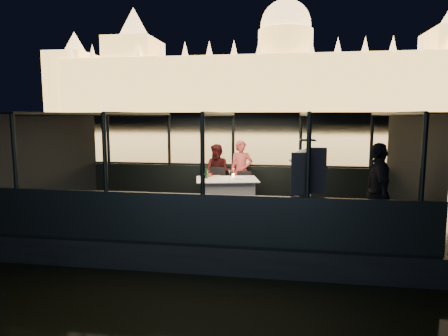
% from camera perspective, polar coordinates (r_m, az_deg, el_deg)
% --- Properties ---
extents(river_water, '(500.00, 500.00, 0.00)m').
position_cam_1_polar(river_water, '(88.79, 8.03, 5.64)').
color(river_water, black).
rests_on(river_water, ground).
extents(boat_hull, '(8.60, 4.40, 1.00)m').
position_cam_1_polar(boat_hull, '(9.27, -0.39, -9.86)').
color(boat_hull, black).
rests_on(boat_hull, river_water).
extents(boat_deck, '(8.00, 4.00, 0.04)m').
position_cam_1_polar(boat_deck, '(9.14, -0.39, -6.99)').
color(boat_deck, black).
rests_on(boat_deck, boat_hull).
extents(gunwale_port, '(8.00, 0.08, 0.90)m').
position_cam_1_polar(gunwale_port, '(10.98, 1.30, -2.03)').
color(gunwale_port, black).
rests_on(gunwale_port, boat_deck).
extents(gunwale_starboard, '(8.00, 0.08, 0.90)m').
position_cam_1_polar(gunwale_starboard, '(7.12, -3.02, -7.30)').
color(gunwale_starboard, black).
rests_on(gunwale_starboard, boat_deck).
extents(cabin_glass_port, '(8.00, 0.02, 1.40)m').
position_cam_1_polar(cabin_glass_port, '(10.85, 1.31, 3.97)').
color(cabin_glass_port, '#99B2B2').
rests_on(cabin_glass_port, gunwale_port).
extents(cabin_glass_starboard, '(8.00, 0.02, 1.40)m').
position_cam_1_polar(cabin_glass_starboard, '(6.92, -3.09, 1.95)').
color(cabin_glass_starboard, '#99B2B2').
rests_on(cabin_glass_starboard, gunwale_starboard).
extents(cabin_roof_glass, '(8.00, 4.00, 0.02)m').
position_cam_1_polar(cabin_roof_glass, '(8.85, -0.41, 7.71)').
color(cabin_roof_glass, '#99B2B2').
rests_on(cabin_roof_glass, boat_deck).
extents(end_wall_fore, '(0.02, 4.00, 2.30)m').
position_cam_1_polar(end_wall_fore, '(10.35, -22.82, 0.71)').
color(end_wall_fore, black).
rests_on(end_wall_fore, boat_deck).
extents(end_wall_aft, '(0.02, 4.00, 2.30)m').
position_cam_1_polar(end_wall_aft, '(9.17, 25.09, -0.21)').
color(end_wall_aft, black).
rests_on(end_wall_aft, boat_deck).
extents(canopy_ribs, '(8.00, 4.00, 2.30)m').
position_cam_1_polar(canopy_ribs, '(8.92, -0.40, 0.31)').
color(canopy_ribs, black).
rests_on(canopy_ribs, boat_deck).
extents(embankment, '(400.00, 140.00, 6.00)m').
position_cam_1_polar(embankment, '(218.75, 8.61, 6.95)').
color(embankment, '#423D33').
rests_on(embankment, ground).
extents(parliament_building, '(220.00, 32.00, 60.00)m').
position_cam_1_polar(parliament_building, '(185.60, 8.71, 15.54)').
color(parliament_building, '#F2D18C').
rests_on(parliament_building, embankment).
extents(dining_table_central, '(1.65, 1.34, 0.77)m').
position_cam_1_polar(dining_table_central, '(9.60, 0.42, -3.81)').
color(dining_table_central, silver).
rests_on(dining_table_central, boat_deck).
extents(chair_port_left, '(0.54, 0.54, 0.92)m').
position_cam_1_polar(chair_port_left, '(10.33, -1.05, -2.64)').
color(chair_port_left, black).
rests_on(chair_port_left, boat_deck).
extents(chair_port_right, '(0.45, 0.45, 0.83)m').
position_cam_1_polar(chair_port_right, '(10.25, 2.80, -2.72)').
color(chair_port_right, black).
rests_on(chair_port_right, boat_deck).
extents(coat_stand, '(0.64, 0.57, 1.90)m').
position_cam_1_polar(coat_stand, '(7.13, 11.68, -3.72)').
color(coat_stand, black).
rests_on(coat_stand, boat_deck).
extents(person_woman_coral, '(0.64, 0.48, 1.63)m').
position_cam_1_polar(person_woman_coral, '(10.52, 2.48, -0.80)').
color(person_woman_coral, '#D94E4E').
rests_on(person_woman_coral, boat_deck).
extents(person_man_maroon, '(0.83, 0.71, 1.51)m').
position_cam_1_polar(person_man_maroon, '(10.64, -0.88, -0.70)').
color(person_man_maroon, '#441314').
rests_on(person_man_maroon, boat_deck).
extents(passenger_stripe, '(0.79, 1.16, 1.65)m').
position_cam_1_polar(passenger_stripe, '(7.72, 11.38, -3.23)').
color(passenger_stripe, white).
rests_on(passenger_stripe, boat_deck).
extents(passenger_dark, '(0.46, 1.07, 1.80)m').
position_cam_1_polar(passenger_dark, '(7.66, 21.01, -3.66)').
color(passenger_dark, black).
rests_on(passenger_dark, boat_deck).
extents(wine_bottle, '(0.07, 0.07, 0.29)m').
position_cam_1_polar(wine_bottle, '(9.60, -2.56, -0.61)').
color(wine_bottle, '#123315').
rests_on(wine_bottle, dining_table_central).
extents(bread_basket, '(0.25, 0.25, 0.08)m').
position_cam_1_polar(bread_basket, '(9.88, -2.40, -1.02)').
color(bread_basket, brown).
rests_on(bread_basket, dining_table_central).
extents(amber_candle, '(0.08, 0.08, 0.09)m').
position_cam_1_polar(amber_candle, '(9.77, 1.31, -1.11)').
color(amber_candle, yellow).
rests_on(amber_candle, dining_table_central).
extents(plate_near, '(0.27, 0.27, 0.01)m').
position_cam_1_polar(plate_near, '(9.54, 2.05, -1.52)').
color(plate_near, silver).
rests_on(plate_near, dining_table_central).
extents(plate_far, '(0.30, 0.30, 0.01)m').
position_cam_1_polar(plate_far, '(9.92, -1.03, -1.16)').
color(plate_far, white).
rests_on(plate_far, dining_table_central).
extents(wine_glass_white, '(0.07, 0.07, 0.19)m').
position_cam_1_polar(wine_glass_white, '(9.61, -2.41, -0.93)').
color(wine_glass_white, white).
rests_on(wine_glass_white, dining_table_central).
extents(wine_glass_red, '(0.09, 0.09, 0.20)m').
position_cam_1_polar(wine_glass_red, '(9.90, 1.36, -0.67)').
color(wine_glass_red, white).
rests_on(wine_glass_red, dining_table_central).
extents(wine_glass_empty, '(0.08, 0.08, 0.21)m').
position_cam_1_polar(wine_glass_empty, '(9.48, 0.79, -1.04)').
color(wine_glass_empty, white).
rests_on(wine_glass_empty, dining_table_central).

